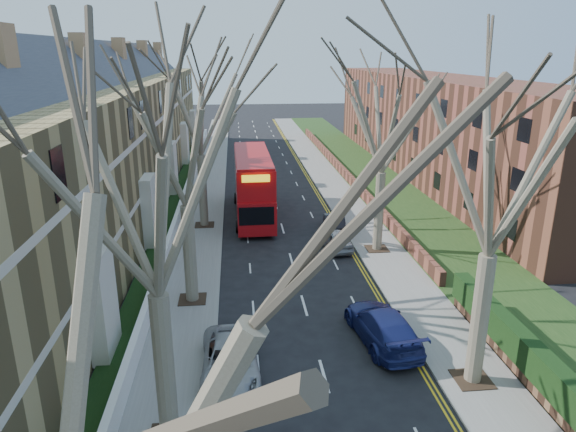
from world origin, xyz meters
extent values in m
cube|color=slate|center=(-6.00, 39.00, 0.06)|extent=(3.00, 102.00, 0.12)
cube|color=slate|center=(6.00, 39.00, 0.06)|extent=(3.00, 102.00, 0.12)
cube|color=olive|center=(-13.80, 31.00, 5.00)|extent=(9.00, 78.00, 10.00)
cube|color=#30323B|center=(-13.80, 31.00, 11.00)|extent=(4.67, 78.00, 4.67)
cube|color=beige|center=(-9.35, 31.00, 3.50)|extent=(0.12, 78.00, 0.35)
cube|color=beige|center=(-9.35, 31.00, 7.00)|extent=(0.12, 78.00, 0.35)
cube|color=brown|center=(17.50, 43.00, 5.00)|extent=(8.00, 54.00, 10.00)
cube|color=brown|center=(7.70, 43.00, 0.57)|extent=(0.35, 54.00, 0.90)
cube|color=white|center=(-7.65, 31.00, 0.62)|extent=(0.30, 78.00, 1.00)
cube|color=#1A3714|center=(10.50, 39.00, 0.15)|extent=(6.00, 102.00, 0.06)
cylinder|color=#6F644F|center=(-5.70, 6.00, 2.75)|extent=(0.64, 0.64, 5.25)
cylinder|color=#6F644F|center=(-5.70, 16.00, 2.66)|extent=(0.64, 0.64, 5.07)
cube|color=#2D2116|center=(-5.70, 16.00, 0.14)|extent=(1.40, 1.40, 0.05)
cylinder|color=#6F644F|center=(-5.70, 28.00, 2.75)|extent=(0.60, 0.60, 5.25)
cube|color=#2D2116|center=(-5.70, 28.00, 0.14)|extent=(1.40, 1.40, 0.05)
cylinder|color=#6F644F|center=(5.70, 8.00, 2.75)|extent=(0.64, 0.64, 5.25)
cube|color=#2D2116|center=(5.70, 8.00, 0.14)|extent=(1.40, 1.40, 0.05)
cylinder|color=#6F644F|center=(5.70, 22.00, 2.66)|extent=(0.60, 0.60, 5.07)
cube|color=#2D2116|center=(5.70, 22.00, 0.14)|extent=(1.40, 1.40, 0.05)
cube|color=#A10B0F|center=(-1.98, 30.25, 1.51)|extent=(2.77, 11.64, 2.32)
cube|color=#A10B0F|center=(-1.98, 30.25, 3.73)|extent=(2.76, 11.06, 2.11)
cube|color=black|center=(-1.98, 30.25, 1.99)|extent=(2.78, 10.72, 0.95)
cube|color=black|center=(-1.98, 30.25, 3.84)|extent=(2.77, 10.48, 0.95)
imported|color=#9E9FA3|center=(-3.70, 9.48, 0.68)|extent=(2.31, 4.93, 1.36)
imported|color=navy|center=(3.01, 11.29, 0.77)|extent=(2.79, 5.52, 1.54)
imported|color=gray|center=(3.08, 22.72, 0.66)|extent=(2.01, 4.04, 1.32)
imported|color=black|center=(3.62, 26.02, 0.66)|extent=(1.86, 4.16, 1.33)
camera|label=1|loc=(-3.23, -8.31, 12.38)|focal=32.00mm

